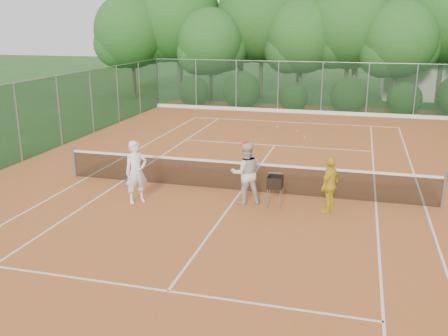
{
  "coord_description": "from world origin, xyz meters",
  "views": [
    {
      "loc": [
        3.38,
        -14.65,
        5.14
      ],
      "look_at": [
        -0.25,
        -1.2,
        1.1
      ],
      "focal_mm": 40.0,
      "sensor_mm": 36.0,
      "label": 1
    }
  ],
  "objects_px": {
    "player_center_grp": "(246,173)",
    "player_yellow": "(330,185)",
    "ball_hopper": "(275,183)",
    "player_white": "(136,172)"
  },
  "relations": [
    {
      "from": "player_white",
      "to": "player_center_grp",
      "type": "xyz_separation_m",
      "value": [
        3.12,
        0.77,
        -0.0
      ]
    },
    {
      "from": "player_white",
      "to": "player_yellow",
      "type": "bearing_deg",
      "value": -39.57
    },
    {
      "from": "ball_hopper",
      "to": "player_white",
      "type": "bearing_deg",
      "value": 175.21
    },
    {
      "from": "player_yellow",
      "to": "ball_hopper",
      "type": "bearing_deg",
      "value": -67.07
    },
    {
      "from": "player_yellow",
      "to": "ball_hopper",
      "type": "relative_size",
      "value": 1.7
    },
    {
      "from": "player_yellow",
      "to": "ball_hopper",
      "type": "height_order",
      "value": "player_yellow"
    },
    {
      "from": "player_white",
      "to": "ball_hopper",
      "type": "xyz_separation_m",
      "value": [
        4.02,
        0.6,
        -0.18
      ]
    },
    {
      "from": "player_center_grp",
      "to": "player_yellow",
      "type": "height_order",
      "value": "player_center_grp"
    },
    {
      "from": "player_center_grp",
      "to": "ball_hopper",
      "type": "relative_size",
      "value": 2.0
    },
    {
      "from": "player_center_grp",
      "to": "player_yellow",
      "type": "distance_m",
      "value": 2.43
    }
  ]
}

